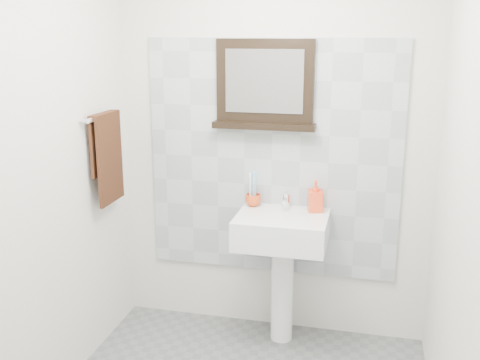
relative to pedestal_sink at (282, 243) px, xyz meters
name	(u,v)px	position (x,y,z in m)	size (l,w,h in m)	color
back_wall	(273,144)	(-0.11, 0.23, 0.57)	(2.00, 0.01, 2.50)	silver
front_wall	(122,301)	(-0.11, -1.97, 0.57)	(2.00, 0.01, 2.50)	silver
left_wall	(30,177)	(-1.11, -0.87, 0.57)	(0.01, 2.20, 2.50)	silver
right_wall	(467,206)	(0.89, -0.87, 0.57)	(0.01, 2.20, 2.50)	silver
splashback	(272,160)	(-0.11, 0.21, 0.47)	(1.60, 0.02, 1.50)	#A7B0B4
pedestal_sink	(282,243)	(0.00, 0.00, 0.00)	(0.55, 0.44, 0.96)	white
toothbrush_cup	(253,200)	(-0.21, 0.14, 0.22)	(0.10, 0.10, 0.08)	#DF491A
toothbrushes	(253,187)	(-0.21, 0.14, 0.31)	(0.05, 0.04, 0.21)	white
soap_dispenser	(315,196)	(0.18, 0.12, 0.28)	(0.09, 0.09, 0.20)	red
framed_mirror	(265,87)	(-0.15, 0.19, 0.93)	(0.64, 0.11, 0.54)	black
towel_bar	(104,116)	(-1.06, -0.17, 0.77)	(0.07, 0.40, 0.03)	silver
hand_towel	(107,151)	(-1.05, -0.17, 0.56)	(0.06, 0.30, 0.55)	black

